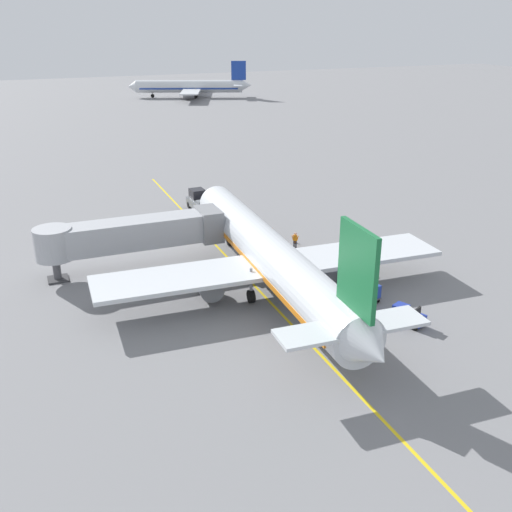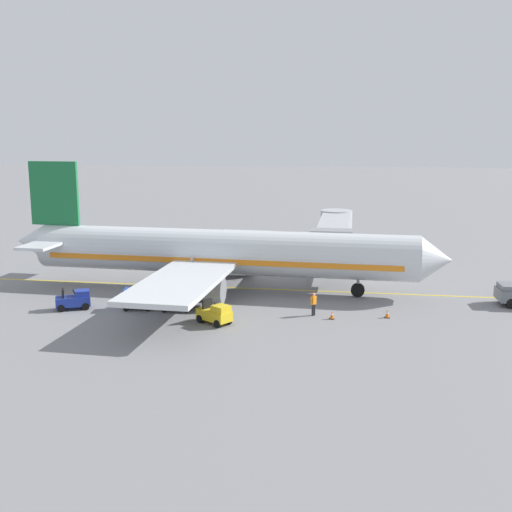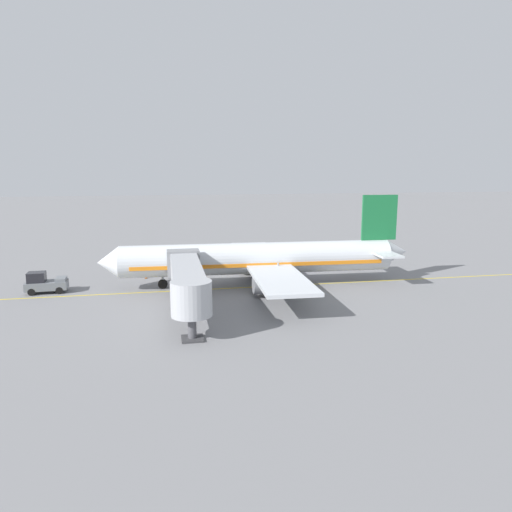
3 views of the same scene
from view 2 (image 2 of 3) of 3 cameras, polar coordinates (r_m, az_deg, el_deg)
ground_plane at (r=53.68m, az=-1.76°, el=-2.92°), size 400.00×400.00×0.00m
gate_lead_in_line at (r=53.68m, az=-1.76°, el=-2.91°), size 0.24×80.00×0.01m
parked_airliner at (r=52.39m, az=-3.31°, el=0.29°), size 30.18×37.31×10.63m
jet_bridge at (r=61.04m, az=7.11°, el=2.03°), size 17.04×3.50×4.98m
baggage_tug_lead at (r=49.07m, az=-16.20°, el=-3.85°), size 2.16×2.77×1.62m
baggage_tug_trailing at (r=43.67m, az=-3.74°, el=-5.27°), size 2.38×2.75×1.62m
baggage_cart_front at (r=47.06m, az=-7.27°, el=-3.83°), size 1.63×2.97×1.58m
baggage_cart_second_in_train at (r=47.82m, az=-10.67°, el=-3.69°), size 1.63×2.97×1.58m
ground_crew_wing_walker at (r=45.63m, az=5.26°, el=-4.26°), size 0.65×0.48×1.69m
safety_cone_nose_left at (r=46.05m, az=11.84°, el=-5.17°), size 0.36×0.36×0.59m
safety_cone_nose_right at (r=45.09m, az=6.92°, el=-5.36°), size 0.36×0.36×0.59m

